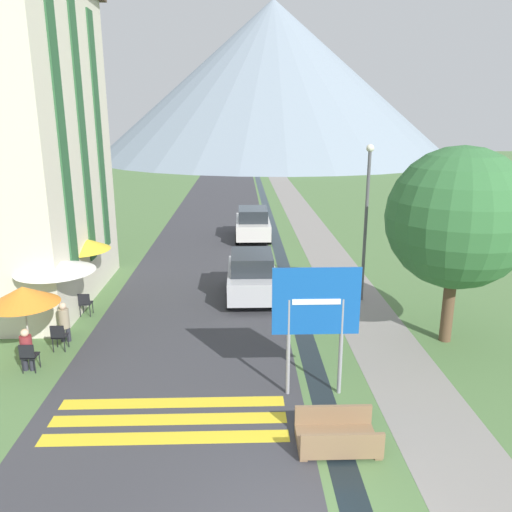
{
  "coord_description": "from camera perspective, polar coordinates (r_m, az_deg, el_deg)",
  "views": [
    {
      "loc": [
        -0.8,
        -6.61,
        6.72
      ],
      "look_at": [
        -0.29,
        10.0,
        2.13
      ],
      "focal_mm": 35.0,
      "sensor_mm": 36.0,
      "label": 1
    }
  ],
  "objects": [
    {
      "name": "parked_car_far",
      "position": [
        28.64,
        -0.37,
        3.73
      ],
      "size": [
        2.0,
        4.26,
        1.82
      ],
      "color": "silver",
      "rests_on": "ground_plane"
    },
    {
      "name": "cafe_umbrella_middle_white",
      "position": [
        16.98,
        -22.01,
        -1.05
      ],
      "size": [
        2.49,
        2.49,
        2.42
      ],
      "color": "#B7B2A8",
      "rests_on": "ground_plane"
    },
    {
      "name": "person_seated_far",
      "position": [
        15.21,
        -24.75,
        -9.48
      ],
      "size": [
        0.32,
        0.32,
        1.23
      ],
      "color": "#282833",
      "rests_on": "ground_plane"
    },
    {
      "name": "cafe_chair_far_right",
      "position": [
        18.53,
        -18.95,
        -5.02
      ],
      "size": [
        0.4,
        0.4,
        0.85
      ],
      "rotation": [
        0.0,
        0.0,
        -0.41
      ],
      "color": "black",
      "rests_on": "ground_plane"
    },
    {
      "name": "ground_plane",
      "position": [
        27.46,
        -0.04,
        1.27
      ],
      "size": [
        160.0,
        160.0,
        0.0
      ],
      "primitive_type": "plane",
      "color": "#517542"
    },
    {
      "name": "road_sign",
      "position": [
        12.21,
        6.86,
        -6.31
      ],
      "size": [
        2.13,
        0.11,
        3.33
      ],
      "color": "gray",
      "rests_on": "ground_plane"
    },
    {
      "name": "drainage_channel",
      "position": [
        37.27,
        1.34,
        5.05
      ],
      "size": [
        0.6,
        60.0,
        0.0
      ],
      "color": "black",
      "rests_on": "ground_plane"
    },
    {
      "name": "person_seated_near",
      "position": [
        16.64,
        -21.09,
        -6.85
      ],
      "size": [
        0.32,
        0.32,
        1.28
      ],
      "color": "#282833",
      "rests_on": "ground_plane"
    },
    {
      "name": "footpath",
      "position": [
        37.48,
        5.02,
        5.05
      ],
      "size": [
        2.2,
        60.0,
        0.01
      ],
      "color": "gray",
      "rests_on": "ground_plane"
    },
    {
      "name": "parked_car_near",
      "position": [
        19.2,
        -0.49,
        -2.19
      ],
      "size": [
        1.93,
        3.88,
        1.82
      ],
      "color": "#B2B2B7",
      "rests_on": "ground_plane"
    },
    {
      "name": "cafe_chair_nearest",
      "position": [
        15.17,
        -24.55,
        -10.23
      ],
      "size": [
        0.4,
        0.4,
        0.85
      ],
      "rotation": [
        0.0,
        0.0,
        -0.06
      ],
      "color": "black",
      "rests_on": "ground_plane"
    },
    {
      "name": "cafe_umbrella_rear_yellow",
      "position": [
        19.53,
        -19.7,
        1.39
      ],
      "size": [
        2.34,
        2.34,
        2.55
      ],
      "color": "#B7B2A8",
      "rests_on": "ground_plane"
    },
    {
      "name": "cafe_umbrella_front_orange",
      "position": [
        15.27,
        -25.09,
        -4.1
      ],
      "size": [
        1.94,
        1.94,
        2.25
      ],
      "color": "#B7B2A8",
      "rests_on": "ground_plane"
    },
    {
      "name": "cafe_chair_near_right",
      "position": [
        16.1,
        -21.61,
        -8.4
      ],
      "size": [
        0.4,
        0.4,
        0.85
      ],
      "rotation": [
        0.0,
        0.0,
        0.14
      ],
      "color": "black",
      "rests_on": "ground_plane"
    },
    {
      "name": "mountain_distant",
      "position": [
        90.2,
        1.94,
        19.34
      ],
      "size": [
        60.52,
        60.52,
        25.74
      ],
      "color": "gray",
      "rests_on": "ground_plane"
    },
    {
      "name": "streetlamp",
      "position": [
        18.77,
        12.51,
        4.94
      ],
      "size": [
        0.28,
        0.28,
        5.85
      ],
      "color": "#515156",
      "rests_on": "ground_plane"
    },
    {
      "name": "road",
      "position": [
        37.26,
        -4.37,
        5.01
      ],
      "size": [
        6.4,
        60.0,
        0.01
      ],
      "color": "#38383D",
      "rests_on": "ground_plane"
    },
    {
      "name": "crosswalk_marking",
      "position": [
        12.3,
        -9.89,
        -17.92
      ],
      "size": [
        5.44,
        1.84,
        0.01
      ],
      "color": "yellow",
      "rests_on": "ground_plane"
    },
    {
      "name": "footbridge",
      "position": [
        11.35,
        9.27,
        -19.71
      ],
      "size": [
        1.7,
        1.1,
        0.65
      ],
      "color": "#846647",
      "rests_on": "ground_plane"
    },
    {
      "name": "tree_by_path",
      "position": [
        15.83,
        22.06,
        4.01
      ],
      "size": [
        4.2,
        4.2,
        6.01
      ],
      "color": "brown",
      "rests_on": "ground_plane"
    }
  ]
}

